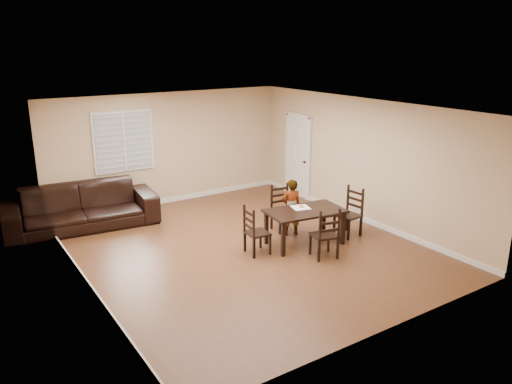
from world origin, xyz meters
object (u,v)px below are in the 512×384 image
dining_table (305,214)px  donut (301,206)px  chair_far (327,236)px  chair_right (352,213)px  child (291,207)px  chair_left (252,233)px  sofa (82,207)px  chair_near (281,208)px

dining_table → donut: size_ratio=14.23×
chair_far → chair_right: size_ratio=0.97×
dining_table → child: (0.07, 0.54, -0.02)m
donut → chair_far: bearing=-99.0°
chair_far → child: size_ratio=0.82×
chair_left → chair_right: (2.28, -0.26, 0.03)m
dining_table → chair_right: chair_right is taller
chair_far → sofa: bearing=-38.3°
dining_table → child: 0.54m
chair_near → sofa: 4.25m
chair_near → chair_far: (-0.23, -1.75, 0.00)m
child → sofa: bearing=-23.5°
child → donut: 0.40m
chair_left → child: bearing=-67.1°
chair_left → donut: 1.22m
chair_near → chair_far: 1.77m
child → dining_table: bearing=98.3°
chair_near → donut: (-0.08, -0.79, 0.29)m
dining_table → child: size_ratio=1.35×
donut → sofa: 4.69m
child → chair_left: bearing=33.9°
chair_far → donut: size_ratio=8.72×
chair_near → chair_right: chair_right is taller
chair_near → chair_left: 1.50m
dining_table → chair_far: chair_far is taller
donut → chair_left: bearing=-178.6°
chair_far → sofa: (-3.29, 4.14, 0.01)m
chair_far → chair_right: 1.43m
dining_table → chair_right: (1.15, -0.12, -0.16)m
donut → sofa: size_ratio=0.04×
chair_near → sofa: bearing=151.6°
dining_table → sofa: size_ratio=0.51×
sofa → chair_far: bearing=-45.6°
child → donut: size_ratio=10.58×
dining_table → donut: bearing=83.7°
chair_far → chair_near: bearing=-84.3°
sofa → child: bearing=-33.0°
chair_left → sofa: 3.92m
sofa → dining_table: bearing=-38.6°
chair_far → chair_left: (-1.03, 0.93, -0.02)m
chair_left → donut: size_ratio=8.37×
chair_left → sofa: chair_left is taller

